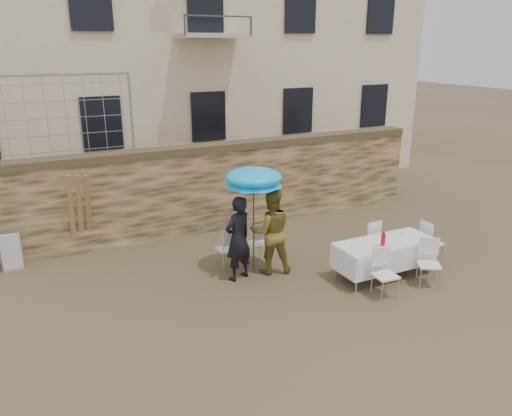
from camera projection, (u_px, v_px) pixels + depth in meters
name	position (u px, v px, depth m)	size (l,w,h in m)	color
ground	(291.00, 323.00, 8.69)	(80.00, 80.00, 0.00)	brown
stone_wall	(193.00, 190.00, 12.61)	(13.00, 0.50, 2.20)	olive
chain_link_fence	(57.00, 118.00, 10.72)	(3.20, 0.06, 1.80)	gray
man_suit	(238.00, 239.00, 10.06)	(0.65, 0.42, 1.77)	black
woman_dress	(271.00, 231.00, 10.37)	(0.89, 0.69, 1.83)	olive
umbrella	(254.00, 180.00, 9.96)	(1.19, 1.19, 2.15)	#3F3F44
couple_chair_left	(228.00, 248.00, 10.66)	(0.48, 0.48, 0.96)	white
couple_chair_right	(257.00, 242.00, 10.95)	(0.48, 0.48, 0.96)	white
banquet_table	(385.00, 243.00, 10.23)	(2.10, 0.85, 0.78)	white
soda_bottle	(383.00, 239.00, 9.97)	(0.09, 0.09, 0.26)	red
table_chair_front_left	(386.00, 274.00, 9.42)	(0.48, 0.48, 0.96)	white
table_chair_front_right	(429.00, 264.00, 9.88)	(0.48, 0.48, 0.96)	white
table_chair_back	(368.00, 240.00, 11.08)	(0.48, 0.48, 0.96)	white
table_chair_side	(431.00, 242.00, 10.99)	(0.48, 0.48, 0.96)	white
chair_stack_right	(11.00, 249.00, 10.63)	(0.46, 0.32, 0.92)	white
wood_planks	(86.00, 214.00, 11.20)	(0.70, 0.20, 2.00)	#A37749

